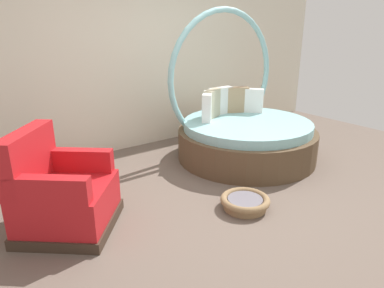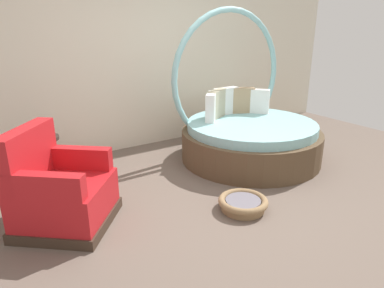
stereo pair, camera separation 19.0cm
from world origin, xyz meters
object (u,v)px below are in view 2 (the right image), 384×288
object	(u,v)px
red_armchair	(60,192)
pet_basket	(243,203)
round_daybed	(247,131)
side_table	(41,145)

from	to	relation	value
red_armchair	pet_basket	bearing A→B (deg)	-25.00
round_daybed	red_armchair	xyz separation A→B (m)	(-2.64, -0.37, -0.05)
pet_basket	side_table	xyz separation A→B (m)	(-1.52, 1.97, 0.35)
red_armchair	side_table	world-z (taller)	red_armchair
round_daybed	pet_basket	bearing A→B (deg)	-132.89
round_daybed	red_armchair	bearing A→B (deg)	-172.04
round_daybed	red_armchair	distance (m)	2.67
red_armchair	side_table	size ratio (longest dim) A/B	2.16
red_armchair	side_table	distance (m)	1.23
round_daybed	pet_basket	distance (m)	1.56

